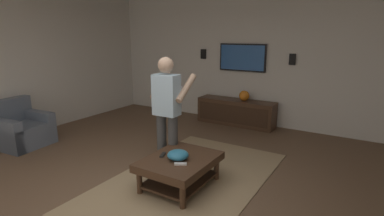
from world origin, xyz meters
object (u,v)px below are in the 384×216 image
Objects in this scene: vase_round at (244,96)px; wall_speaker_left at (292,59)px; remote_black at (163,155)px; tv at (242,58)px; coffee_table at (180,165)px; person_standing at (167,107)px; remote_white at (180,164)px; bowl at (178,155)px; media_console at (236,112)px; armchair at (21,130)px; wall_speaker_right at (203,54)px.

wall_speaker_left reaches higher than vase_round.
tv is at bearing -15.84° from remote_black.
coffee_table is 6.67× the size of remote_black.
person_standing reaches higher than remote_white.
person_standing reaches higher than coffee_table.
coffee_table is at bearing 10.72° from bowl.
tv is 4.78× the size of vase_round.
person_standing reaches higher than media_console.
vase_round is at bearing 42.12° from armchair.
wall_speaker_right is (0.25, 0.98, 1.21)m from media_console.
coffee_table is 3.02m from media_console.
wall_speaker_left is (0.01, -1.06, 0.01)m from tv.
wall_speaker_left is (3.28, -0.54, 0.99)m from bowl.
wall_speaker_left is 1.00× the size of wall_speaker_right.
tv is at bearing 45.85° from armchair.
wall_speaker_right is at bearing -104.56° from media_console.
media_console is at bearing 9.71° from coffee_table.
vase_round is at bearing 91.80° from media_console.
wall_speaker_right is (0.01, 0.98, 0.04)m from tv.
remote_white is 3.19m from vase_round.
coffee_table is 3.48m from wall_speaker_left.
wall_speaker_right reaches higher than coffee_table.
tv reaches higher than coffee_table.
remote_white is at bearing -4.58° from armchair.
media_console is at bearing 103.47° from wall_speaker_left.
wall_speaker_right is at bearing -90.77° from tv.
bowl is at bearing 9.03° from tv.
tv reaches higher than media_console.
tv is (3.44, -2.75, 1.17)m from armchair.
media_console is 0.42m from vase_round.
wall_speaker_left is at bearing 90.71° from tv.
wall_speaker_left is (3.40, -0.42, 1.04)m from remote_white.
media_console is 2.67m from person_standing.
person_standing is at bearing -74.04° from remote_white.
coffee_table is at bearing 9.00° from tv.
tv is 4.78× the size of wall_speaker_right.
remote_black reaches higher than coffee_table.
coffee_table is 0.95× the size of tv.
bowl is at bearing -109.64° from remote_black.
armchair is at bearing -40.73° from media_console.
armchair is at bearing 93.87° from coffee_table.
person_standing is (0.39, 0.47, 0.64)m from coffee_table.
media_console is at bearing -109.34° from remote_white.
coffee_table is at bearing -132.11° from person_standing.
remote_white is at bearing -154.62° from wall_speaker_right.
armchair is 4.36m from vase_round.
coffee_table is 6.67× the size of remote_white.
wall_speaker_right reaches higher than vase_round.
media_console is at bearing 43.81° from armchair.
armchair is 3.26× the size of bowl.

